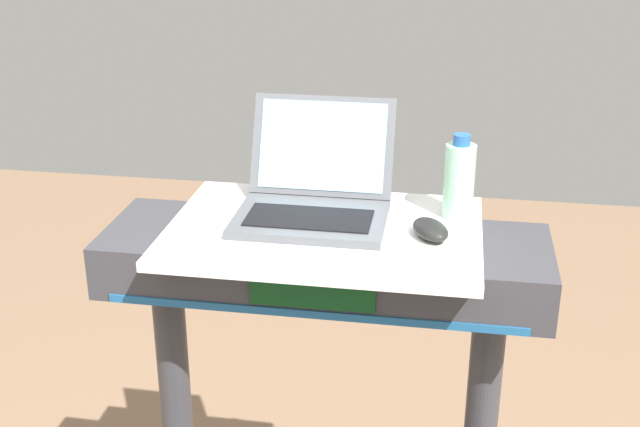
# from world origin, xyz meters

# --- Properties ---
(desk_board) EXTENTS (0.62, 0.43, 0.02)m
(desk_board) POSITION_xyz_m (0.00, 0.70, 1.17)
(desk_board) COLOR white
(desk_board) RESTS_ON treadmill_base
(laptop) EXTENTS (0.30, 0.31, 0.22)m
(laptop) POSITION_xyz_m (-0.03, 0.76, 1.23)
(laptop) COLOR #515459
(laptop) RESTS_ON desk_board
(computer_mouse) EXTENTS (0.10, 0.12, 0.03)m
(computer_mouse) POSITION_xyz_m (0.21, 0.68, 1.20)
(computer_mouse) COLOR black
(computer_mouse) RESTS_ON desk_board
(water_bottle) EXTENTS (0.06, 0.06, 0.18)m
(water_bottle) POSITION_xyz_m (0.26, 0.80, 1.26)
(water_bottle) COLOR #9EDBB2
(water_bottle) RESTS_ON desk_board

